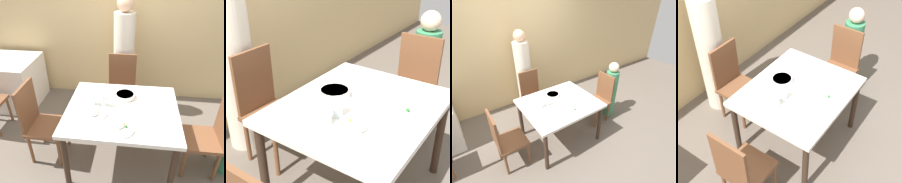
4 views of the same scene
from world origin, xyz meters
The scene contains 15 objects.
ground_plane centered at (0.00, 0.00, 0.00)m, with size 10.00×10.00×0.00m, color #60564C.
dining_table centered at (0.00, 0.00, 0.64)m, with size 1.14×0.97×0.73m.
chair_adult_spot centered at (-0.07, 0.83, 0.49)m, with size 0.40×0.40×0.94m.
chair_child_spot centered at (0.91, -0.02, 0.49)m, with size 0.40×0.40×0.94m.
chair_empty_left centered at (-0.91, -0.02, 0.49)m, with size 0.40×0.40×0.94m.
person_adult centered at (-0.07, 1.14, 0.78)m, with size 0.30×0.30×1.65m.
person_child centered at (1.20, -0.02, 0.53)m, with size 0.24×0.24×1.13m.
bowl_curry centered at (0.01, 0.21, 0.75)m, with size 0.22×0.22×0.05m.
plate_rice_adult centered at (0.01, -0.32, 0.74)m, with size 0.25×0.25×0.05m.
plate_rice_child centered at (-0.26, -0.14, 0.74)m, with size 0.23×0.23×0.05m.
glass_water_tall centered at (-0.19, 0.04, 0.79)m, with size 0.07×0.07×0.12m.
glass_water_short centered at (-0.31, 0.05, 0.79)m, with size 0.07×0.07×0.12m.
napkin_folded centered at (-0.43, -0.35, 0.73)m, with size 0.14×0.14×0.01m.
fork_steel centered at (0.07, 0.00, 0.73)m, with size 0.18×0.07×0.01m.
spoon_steel centered at (0.23, -0.13, 0.73)m, with size 0.18×0.04×0.01m.
Camera 4 is at (-1.96, -1.26, 2.80)m, focal length 50.00 mm.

